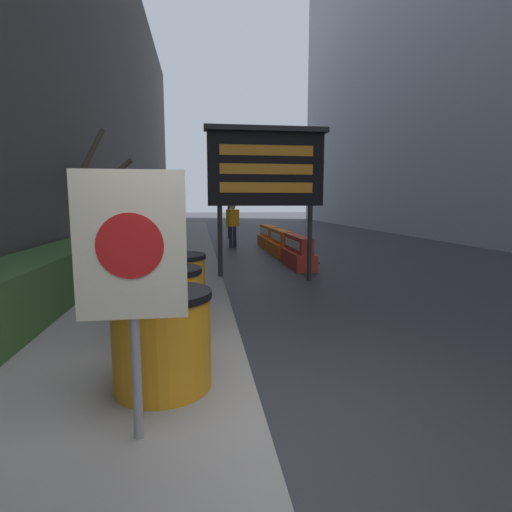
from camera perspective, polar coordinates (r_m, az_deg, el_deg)
The scene contains 17 objects.
ground_plane at distance 3.11m, azimuth 1.54°, elevation -24.72°, with size 120.00×120.00×0.00m, color #2D2D33.
sidewalk_left at distance 3.29m, azimuth -31.67°, elevation -22.67°, with size 3.37×56.00×0.13m.
building_left_facade at distance 13.60m, azimuth -23.54°, elevation 27.29°, with size 0.40×50.40×12.70m.
hedge_strip at distance 6.73m, azimuth -28.17°, elevation -3.01°, with size 0.90×6.13×0.77m.
bare_tree at distance 10.75m, azimuth -20.37°, elevation 7.23°, with size 1.25×1.67×3.43m.
barrel_drum_foreground at distance 3.44m, azimuth -13.25°, elevation -11.52°, with size 0.83×0.83×0.82m.
barrel_drum_middle at distance 4.54m, azimuth -12.91°, elevation -6.77°, with size 0.83×0.83×0.82m.
barrel_drum_back at distance 5.65m, azimuth -11.31°, elevation -3.86°, with size 0.83×0.83×0.82m.
warning_sign at distance 2.56m, azimuth -17.39°, elevation -0.72°, with size 0.67×0.08×1.73m.
message_board at distance 8.31m, azimuth 1.43°, elevation 12.37°, with size 2.49×0.36×3.15m.
jersey_barrier_red_striped at distance 10.38m, azimuth 6.02°, elevation 0.43°, with size 0.52×1.90×0.79m.
jersey_barrier_orange_far at distance 12.48m, azimuth 3.61°, elevation 1.69°, with size 0.56×1.83×0.79m.
jersey_barrier_orange_near at distance 14.69m, azimuth 1.83°, elevation 2.62°, with size 0.55×2.04×0.79m.
traffic_cone_near at distance 10.98m, azimuth 7.90°, elevation 0.65°, with size 0.37×0.37×0.66m.
traffic_cone_mid at distance 16.23m, azimuth 3.93°, elevation 2.82°, with size 0.31×0.31×0.56m.
traffic_light_near_curb at distance 18.05m, azimuth -3.91°, elevation 10.85°, with size 0.28×0.44×3.63m.
pedestrian_worker at distance 14.60m, azimuth -3.35°, elevation 4.92°, with size 0.49×0.45×1.60m.
Camera 1 is at (-0.44, -2.58, 1.67)m, focal length 28.00 mm.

